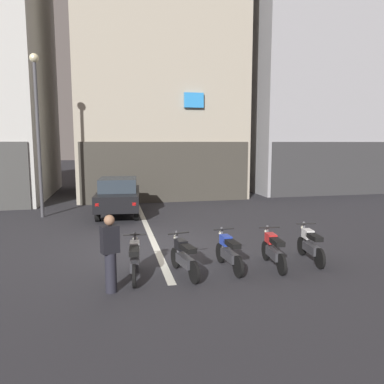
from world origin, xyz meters
name	(u,v)px	position (x,y,z in m)	size (l,w,h in m)	color
ground_plane	(156,248)	(0.00, 0.00, 0.00)	(120.00, 120.00, 0.00)	#2B2B30
lane_centre_line	(140,212)	(0.00, 6.00, 0.00)	(0.20, 18.00, 0.01)	silver
building_mid_block	(156,20)	(1.63, 12.60, 10.49)	(9.32, 8.30, 21.02)	#B2A893
building_far_right	(314,79)	(12.33, 12.60, 7.43)	(9.58, 7.50, 14.90)	#9E9EA3
car_black_crossing_near	(119,195)	(-0.97, 5.49, 0.89)	(2.07, 4.22, 1.64)	black
street_lamp	(37,119)	(-4.18, 5.72, 4.10)	(0.36, 0.36, 6.73)	#47474C
motorcycle_silver_row_leftmost	(135,259)	(-0.78, -2.36, 0.46)	(0.55, 1.67, 0.98)	black
motorcycle_black_row_left_mid	(184,257)	(0.38, -2.42, 0.46)	(0.55, 1.65, 0.98)	black
motorcycle_blue_row_centre	(229,252)	(1.55, -2.26, 0.46)	(0.55, 1.67, 0.98)	black
motorcycle_red_row_right_mid	(273,249)	(2.71, -2.33, 0.46)	(0.55, 1.67, 0.98)	black
motorcycle_white_row_rightmost	(310,245)	(3.88, -2.12, 0.46)	(0.55, 1.67, 0.98)	black
person_by_motorcycles	(110,253)	(-1.33, -3.09, 0.86)	(0.41, 0.33, 1.67)	#23232D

